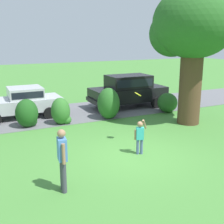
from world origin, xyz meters
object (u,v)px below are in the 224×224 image
at_px(parked_sedan, 21,101).
at_px(adult_onlooker, 62,157).
at_px(child_thrower, 140,135).
at_px(frisbee, 138,94).
at_px(oak_tree_large, 192,29).
at_px(parked_suv, 128,89).

distance_m(parked_sedan, adult_onlooker, 8.29).
distance_m(parked_sedan, child_thrower, 7.56).
distance_m(parked_sedan, frisbee, 6.94).
distance_m(oak_tree_large, frisbee, 4.63).
bearing_deg(parked_suv, adult_onlooker, -129.11).
distance_m(child_thrower, frisbee, 1.69).
relative_size(child_thrower, adult_onlooker, 0.74).
height_order(oak_tree_large, adult_onlooker, oak_tree_large).
bearing_deg(parked_suv, oak_tree_large, -76.02).
xyz_separation_m(parked_suv, adult_onlooker, (-6.34, -7.80, -0.09)).
height_order(oak_tree_large, parked_sedan, oak_tree_large).
xyz_separation_m(oak_tree_large, parked_sedan, (-7.07, 4.53, -3.55)).
bearing_deg(child_thrower, adult_onlooker, -157.76).
bearing_deg(parked_suv, frisbee, -115.89).
xyz_separation_m(frisbee, adult_onlooker, (-3.69, -2.34, -0.97)).
bearing_deg(oak_tree_large, parked_suv, 103.98).
relative_size(child_thrower, frisbee, 4.58).
relative_size(parked_suv, frisbee, 16.80).
distance_m(oak_tree_large, parked_suv, 5.34).
relative_size(parked_suv, child_thrower, 3.67).
bearing_deg(child_thrower, parked_sedan, 112.56).
height_order(frisbee, adult_onlooker, frisbee).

